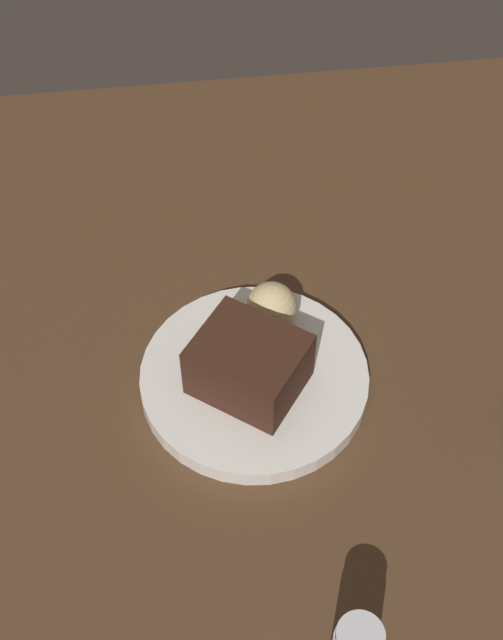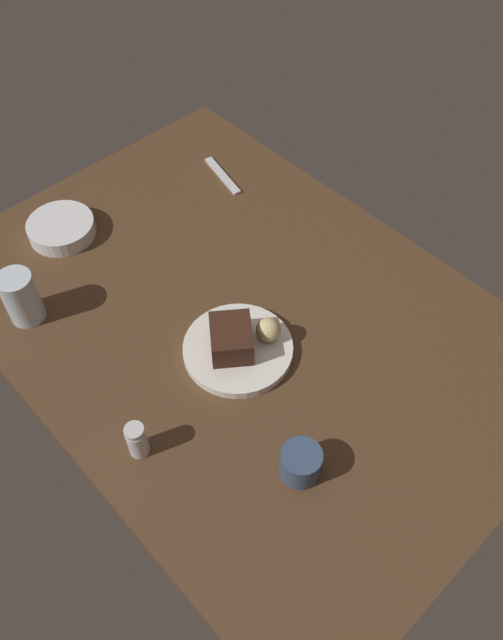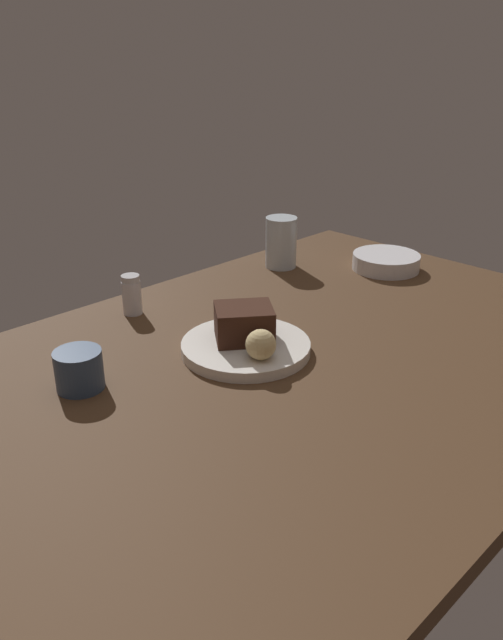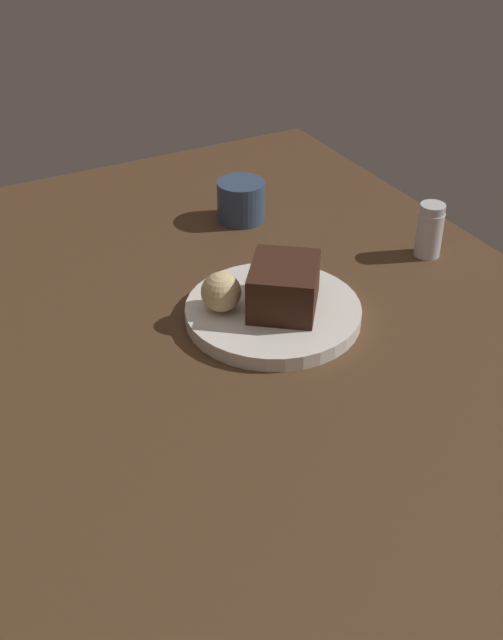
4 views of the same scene
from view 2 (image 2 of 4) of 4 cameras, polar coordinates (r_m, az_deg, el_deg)
dining_table at (r=128.84cm, az=-1.10°, el=0.05°), size 120.00×84.00×3.00cm
dessert_plate at (r=121.51cm, az=-1.23°, el=-2.63°), size 21.17×21.17×1.80cm
chocolate_cake_slice at (r=118.36cm, az=-1.83°, el=-1.68°), size 12.06×11.77×5.68cm
bread_roll at (r=120.14cm, az=1.53°, el=-0.88°), size 4.78×4.78×4.78cm
salt_shaker at (r=110.00cm, az=-10.27°, el=-10.59°), size 3.56×3.56×7.54cm
water_glass at (r=131.11cm, az=-20.04°, el=1.93°), size 6.97×6.97×11.30cm
side_bowl at (r=148.10cm, az=-16.75°, el=7.92°), size 14.79×14.79×3.52cm
coffee_cup at (r=107.59cm, az=4.45°, el=-12.71°), size 7.02×7.02×5.96cm
dessert_spoon at (r=157.83cm, az=-2.63°, el=12.86°), size 15.03×5.09×0.70cm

